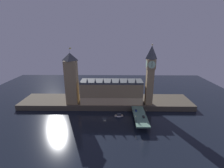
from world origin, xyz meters
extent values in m
plane|color=black|center=(0.00, 0.00, 0.00)|extent=(400.00, 400.00, 0.00)
cube|color=#4C4438|center=(0.00, 39.00, 3.30)|extent=(220.00, 42.00, 6.60)
cube|color=#9E845B|center=(7.25, 31.69, 19.51)|extent=(75.81, 22.37, 25.83)
cube|color=beige|center=(7.25, 20.38, 11.25)|extent=(75.81, 0.20, 9.30)
cube|color=#42474C|center=(7.25, 31.69, 33.63)|extent=(75.81, 20.58, 2.40)
cone|color=#42474C|center=(-21.18, 22.18, 37.67)|extent=(2.40, 2.40, 5.68)
cone|color=#42474C|center=(-11.71, 22.18, 37.67)|extent=(2.40, 2.40, 5.68)
cone|color=#42474C|center=(-2.23, 22.18, 37.67)|extent=(2.40, 2.40, 5.68)
cone|color=#42474C|center=(7.25, 22.18, 37.67)|extent=(2.40, 2.40, 5.68)
cone|color=#42474C|center=(16.72, 22.18, 37.67)|extent=(2.40, 2.40, 5.68)
cone|color=#42474C|center=(26.20, 22.18, 37.67)|extent=(2.40, 2.40, 5.68)
cone|color=#42474C|center=(35.67, 22.18, 37.67)|extent=(2.40, 2.40, 5.68)
cube|color=#9E845B|center=(52.87, 25.59, 28.76)|extent=(8.18, 8.18, 44.33)
cube|color=#9E845B|center=(52.87, 25.59, 56.68)|extent=(9.65, 9.65, 11.50)
cylinder|color=#B7E5B7|center=(52.87, 20.64, 56.68)|extent=(8.55, 0.25, 8.55)
cylinder|color=#B7E5B7|center=(52.87, 30.54, 56.68)|extent=(8.55, 0.25, 8.55)
cylinder|color=#B7E5B7|center=(57.82, 25.59, 56.68)|extent=(0.25, 8.55, 8.55)
cylinder|color=#B7E5B7|center=(47.92, 25.59, 56.68)|extent=(0.25, 8.55, 8.55)
cube|color=black|center=(52.87, 20.45, 57.32)|extent=(0.36, 0.10, 6.41)
pyramid|color=#42474C|center=(52.87, 25.59, 69.89)|extent=(9.65, 9.65, 14.91)
sphere|color=gold|center=(52.87, 25.59, 78.15)|extent=(1.60, 1.60, 1.60)
cube|color=#9E845B|center=(-41.21, 28.42, 33.30)|extent=(13.84, 13.84, 53.40)
pyramid|color=#42474C|center=(-41.21, 28.42, 64.47)|extent=(14.11, 14.11, 8.94)
cylinder|color=#99999E|center=(-41.21, 28.42, 71.94)|extent=(0.24, 0.24, 6.00)
cube|color=gold|center=(-40.11, 28.42, 74.04)|extent=(2.00, 0.08, 1.20)
cube|color=slate|center=(38.11, -5.00, 6.31)|extent=(13.29, 46.00, 1.40)
cube|color=#4C4438|center=(38.11, -16.50, 2.80)|extent=(11.29, 3.20, 5.61)
cube|color=#4C4438|center=(38.11, -5.00, 2.80)|extent=(11.29, 3.20, 5.61)
cube|color=#4C4438|center=(38.11, 6.50, 2.80)|extent=(11.29, 3.20, 5.61)
cube|color=navy|center=(35.19, 5.13, 7.61)|extent=(1.83, 4.35, 0.85)
cube|color=black|center=(35.19, 5.13, 8.25)|extent=(1.50, 1.96, 0.45)
cylinder|color=black|center=(34.32, 6.48, 7.33)|extent=(0.22, 0.64, 0.64)
cylinder|color=black|center=(36.06, 6.48, 7.33)|extent=(0.22, 0.64, 0.64)
cylinder|color=black|center=(34.32, 3.78, 7.33)|extent=(0.22, 0.64, 0.64)
cylinder|color=black|center=(36.06, 3.78, 7.33)|extent=(0.22, 0.64, 0.64)
cube|color=black|center=(41.03, -9.61, 7.63)|extent=(1.98, 4.62, 0.89)
cube|color=black|center=(41.03, -9.61, 8.29)|extent=(1.62, 2.08, 0.45)
cylinder|color=black|center=(41.97, -11.04, 7.33)|extent=(0.22, 0.64, 0.64)
cylinder|color=black|center=(40.09, -11.04, 7.33)|extent=(0.22, 0.64, 0.64)
cylinder|color=black|center=(41.97, -8.17, 7.33)|extent=(0.22, 0.64, 0.64)
cylinder|color=black|center=(40.09, -8.17, 7.33)|extent=(0.22, 0.64, 0.64)
cylinder|color=black|center=(32.26, -18.54, 7.42)|extent=(0.28, 0.28, 0.83)
cylinder|color=black|center=(32.26, -18.54, 8.19)|extent=(0.38, 0.38, 0.69)
sphere|color=tan|center=(32.26, -18.54, 8.65)|extent=(0.23, 0.23, 0.23)
cylinder|color=black|center=(43.96, -3.88, 7.38)|extent=(0.28, 0.28, 0.75)
cylinder|color=brown|center=(43.96, -3.88, 8.06)|extent=(0.38, 0.38, 0.62)
sphere|color=tan|center=(43.96, -3.88, 8.47)|extent=(0.20, 0.20, 0.20)
cylinder|color=black|center=(32.26, 5.81, 7.45)|extent=(0.28, 0.28, 0.88)
cylinder|color=navy|center=(32.26, 5.81, 8.26)|extent=(0.38, 0.38, 0.74)
sphere|color=tan|center=(32.26, 5.81, 8.75)|extent=(0.24, 0.24, 0.24)
cylinder|color=#2D3333|center=(31.86, -19.72, 7.26)|extent=(0.56, 0.56, 0.50)
cylinder|color=#2D3333|center=(31.86, -19.72, 10.45)|extent=(0.18, 0.18, 5.89)
sphere|color=#F9E5A3|center=(31.86, -19.72, 13.94)|extent=(0.60, 0.60, 0.60)
sphere|color=#F9E5A3|center=(31.41, -19.72, 13.59)|extent=(0.44, 0.44, 0.44)
sphere|color=#F9E5A3|center=(32.31, -19.72, 13.59)|extent=(0.44, 0.44, 0.44)
cylinder|color=#2D3333|center=(44.36, -5.00, 7.26)|extent=(0.56, 0.56, 0.50)
cylinder|color=#2D3333|center=(44.36, -5.00, 10.00)|extent=(0.18, 0.18, 4.99)
sphere|color=#F9E5A3|center=(44.36, -5.00, 13.05)|extent=(0.60, 0.60, 0.60)
sphere|color=#F9E5A3|center=(43.91, -5.00, 12.70)|extent=(0.44, 0.44, 0.44)
sphere|color=#F9E5A3|center=(44.81, -5.00, 12.70)|extent=(0.44, 0.44, 0.44)
cylinder|color=#2D3333|center=(31.86, 9.72, 7.26)|extent=(0.56, 0.56, 0.50)
cylinder|color=#2D3333|center=(31.86, 9.72, 10.46)|extent=(0.18, 0.18, 5.91)
sphere|color=#F9E5A3|center=(31.86, 9.72, 13.96)|extent=(0.60, 0.60, 0.60)
sphere|color=#F9E5A3|center=(31.41, 9.72, 13.61)|extent=(0.44, 0.44, 0.44)
sphere|color=#F9E5A3|center=(32.31, 9.72, 13.61)|extent=(0.44, 0.44, 0.44)
ellipsoid|color=white|center=(16.04, 3.89, 1.00)|extent=(10.48, 5.23, 2.00)
cube|color=tan|center=(16.04, 3.89, 1.91)|extent=(9.20, 4.23, 0.24)
cube|color=#2D333D|center=(16.04, 3.89, 3.03)|extent=(4.76, 3.13, 2.00)
camera|label=1|loc=(10.40, -160.23, 89.20)|focal=26.00mm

